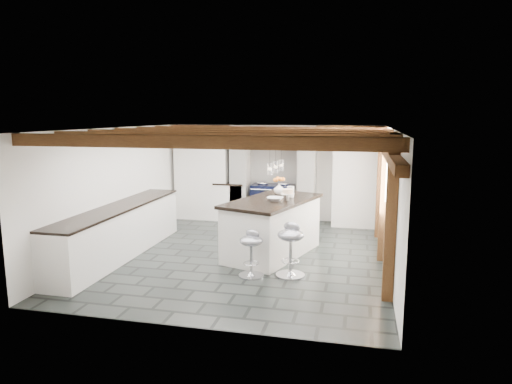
% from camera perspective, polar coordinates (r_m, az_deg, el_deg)
% --- Properties ---
extents(ground, '(6.00, 6.00, 0.00)m').
position_cam_1_polar(ground, '(8.48, -1.27, -7.77)').
color(ground, black).
rests_on(ground, ground).
extents(room_shell, '(6.00, 6.03, 6.00)m').
position_cam_1_polar(room_shell, '(9.73, -2.75, 0.93)').
color(room_shell, white).
rests_on(room_shell, ground).
extents(range_cooker, '(1.00, 0.63, 0.99)m').
position_cam_1_polar(range_cooker, '(10.90, 2.14, -1.31)').
color(range_cooker, black).
rests_on(range_cooker, ground).
extents(kitchen_island, '(1.68, 2.31, 1.37)m').
position_cam_1_polar(kitchen_island, '(8.33, 2.08, -4.32)').
color(kitchen_island, white).
rests_on(kitchen_island, ground).
extents(bar_stool_near, '(0.54, 0.54, 0.86)m').
position_cam_1_polar(bar_stool_near, '(7.24, 4.39, -6.44)').
color(bar_stool_near, silver).
rests_on(bar_stool_near, ground).
extents(bar_stool_far, '(0.48, 0.48, 0.75)m').
position_cam_1_polar(bar_stool_far, '(7.23, -0.56, -7.03)').
color(bar_stool_far, silver).
rests_on(bar_stool_far, ground).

